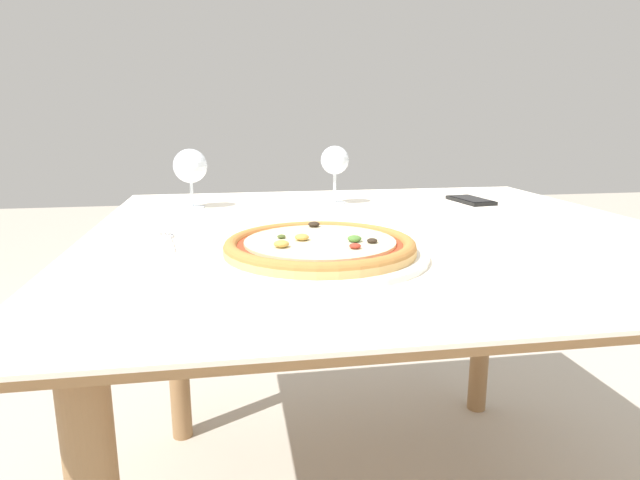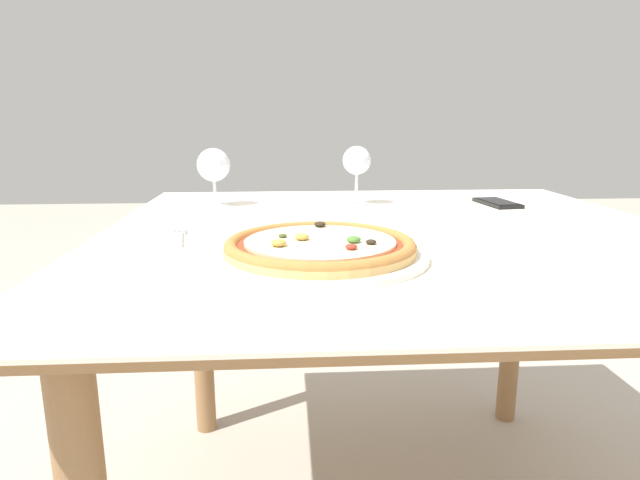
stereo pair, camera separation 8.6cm
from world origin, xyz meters
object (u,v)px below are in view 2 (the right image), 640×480
Objects in this scene: wine_glass_far_left at (213,166)px; wine_glass_far_right at (357,162)px; dining_table at (393,268)px; cell_phone at (497,203)px; fork at (179,236)px; pizza_plate at (320,248)px.

wine_glass_far_right reaches higher than wine_glass_far_left.
dining_table is 0.55m from wine_glass_far_left.
cell_phone is (0.37, -0.04, -0.10)m from wine_glass_far_right.
cell_phone is at bearing -5.63° from wine_glass_far_right.
dining_table is 0.44m from cell_phone.
cell_phone is (0.75, 0.34, 0.00)m from fork.
wine_glass_far_left is (-0.24, 0.54, 0.09)m from pizza_plate.
wine_glass_far_left reaches higher than cell_phone.
wine_glass_far_left is at bearing 86.62° from fork.
wine_glass_far_right is at bearing 43.97° from fork.
pizza_plate is 0.59m from wine_glass_far_left.
wine_glass_far_left is 0.97× the size of cell_phone.
fork reaches higher than dining_table.
fork is 0.83m from cell_phone.
pizza_plate is 2.08× the size of fork.
cell_phone reaches higher than fork.
dining_table is 0.29m from pizza_plate.
fork is 1.12× the size of wine_glass_far_right.
dining_table is at bearing 7.11° from fork.
wine_glass_far_right is (0.39, 0.37, 0.11)m from fork.
wine_glass_far_right is at bearing 174.37° from cell_phone.
cell_phone is (0.33, 0.29, 0.09)m from dining_table.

